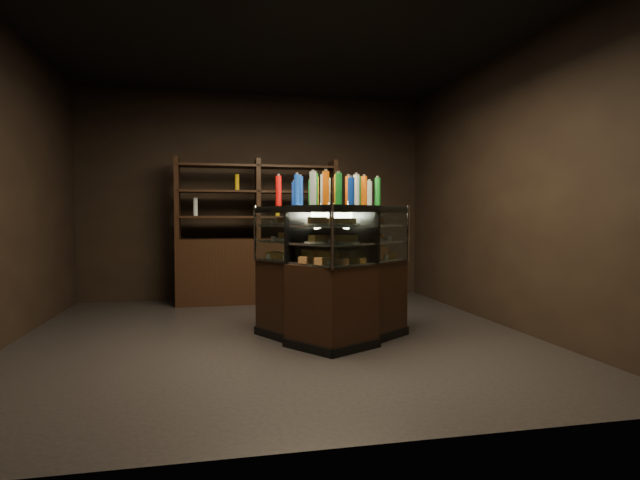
# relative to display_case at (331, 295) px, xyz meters

# --- Properties ---
(ground) EXTENTS (5.00, 5.00, 0.00)m
(ground) POSITION_rel_display_case_xyz_m (-0.49, 0.28, -0.44)
(ground) COLOR black
(ground) RESTS_ON ground
(room_shell) EXTENTS (5.02, 5.02, 3.01)m
(room_shell) POSITION_rel_display_case_xyz_m (-0.49, 0.28, 1.50)
(room_shell) COLOR black
(room_shell) RESTS_ON ground
(display_case) EXTENTS (1.54, 1.34, 1.31)m
(display_case) POSITION_rel_display_case_xyz_m (0.00, 0.00, 0.00)
(display_case) COLOR black
(display_case) RESTS_ON ground
(food_display) EXTENTS (1.18, 1.06, 0.41)m
(food_display) POSITION_rel_display_case_xyz_m (-0.00, -0.00, 0.53)
(food_display) COLOR gold
(food_display) RESTS_ON display_case
(bottles_top) EXTENTS (1.02, 0.92, 0.30)m
(bottles_top) POSITION_rel_display_case_xyz_m (0.00, 0.00, 1.00)
(bottles_top) COLOR silver
(bottles_top) RESTS_ON display_case
(potted_conifer) EXTENTS (0.32, 0.32, 0.69)m
(potted_conifer) POSITION_rel_display_case_xyz_m (0.50, 0.62, -0.05)
(potted_conifer) COLOR black
(potted_conifer) RESTS_ON ground
(back_shelving) EXTENTS (2.22, 0.42, 2.00)m
(back_shelving) POSITION_rel_display_case_xyz_m (-0.51, 2.33, 0.17)
(back_shelving) COLOR black
(back_shelving) RESTS_ON ground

